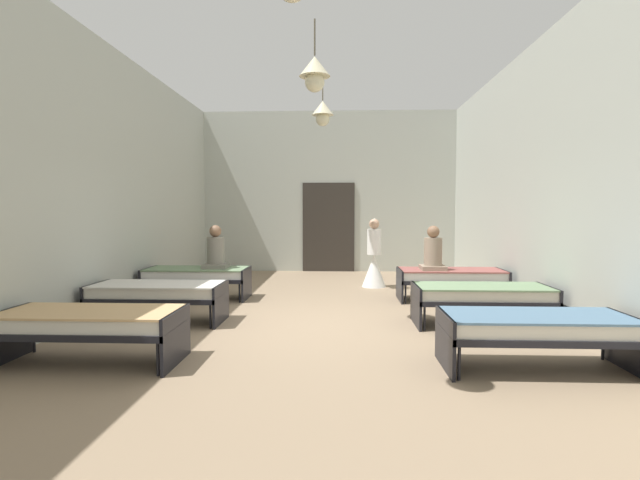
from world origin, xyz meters
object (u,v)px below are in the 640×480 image
Objects in this scene: bed_right_row_0 at (536,327)px; bed_left_row_2 at (197,275)px; nurse_near_aisle at (374,262)px; patient_seated_secondary at (433,254)px; bed_left_row_0 at (90,323)px; patient_seated_primary at (216,252)px; bed_left_row_1 at (158,293)px; bed_right_row_2 at (451,277)px; bed_right_row_1 at (482,295)px.

bed_left_row_2 is at bearing 140.99° from bed_right_row_0.
patient_seated_secondary is (0.95, -1.63, 0.34)m from nurse_near_aisle.
patient_seated_primary is at bearing 84.75° from bed_left_row_0.
bed_left_row_1 is 5.06m from bed_right_row_2.
bed_right_row_0 is 1.00× the size of bed_left_row_1.
bed_left_row_2 is at bearing 157.95° from bed_right_row_1.
nurse_near_aisle is 3.42m from patient_seated_primary.
bed_left_row_2 is at bearing 178.72° from patient_seated_secondary.
bed_right_row_0 is at bearing -39.01° from bed_left_row_2.
bed_left_row_2 is 2.38× the size of patient_seated_primary.
bed_right_row_1 is (4.69, 0.00, 0.00)m from bed_left_row_1.
bed_right_row_2 is at bearing -0.13° from patient_seated_primary.
bed_right_row_2 is at bearing 22.05° from bed_left_row_1.
patient_seated_secondary is at bearing 100.99° from bed_right_row_1.
bed_left_row_0 is at bearing -90.00° from bed_left_row_2.
bed_left_row_0 is 5.06m from bed_right_row_1.
patient_seated_secondary is (4.34, 3.70, 0.43)m from bed_left_row_0.
bed_left_row_2 is 1.28× the size of nurse_near_aisle.
bed_left_row_1 is (0.00, 1.90, 0.00)m from bed_left_row_0.
bed_left_row_0 is at bearing 180.00° from bed_right_row_0.
bed_right_row_0 is 3.80m from bed_right_row_2.
bed_left_row_0 and bed_left_row_1 have the same top height.
bed_left_row_1 is at bearing 157.95° from bed_right_row_0.
bed_right_row_1 is 5.06m from bed_left_row_2.
patient_seated_secondary is at bearing 95.40° from bed_right_row_0.
bed_right_row_1 and bed_right_row_2 have the same top height.
patient_seated_primary reaches higher than bed_right_row_2.
patient_seated_primary is (-4.34, 1.91, 0.43)m from bed_right_row_1.
bed_left_row_1 is at bearing -157.44° from patient_seated_secondary.
nurse_near_aisle reaches higher than bed_left_row_1.
bed_right_row_1 is 1.00× the size of bed_right_row_2.
bed_right_row_0 is 3.74m from patient_seated_secondary.
bed_left_row_0 is 5.72m from patient_seated_secondary.
patient_seated_secondary reaches higher than bed_left_row_1.
bed_left_row_2 is at bearing 90.00° from bed_left_row_1.
bed_left_row_1 is 4.83m from nurse_near_aisle.
bed_right_row_1 is 1.28× the size of nurse_near_aisle.
bed_left_row_1 is 1.28× the size of nurse_near_aisle.
bed_left_row_2 is (0.00, 3.80, 0.00)m from bed_left_row_0.
bed_left_row_0 is 3.80m from bed_left_row_2.
bed_right_row_2 is 2.01m from nurse_near_aisle.
bed_left_row_1 is (-4.69, 1.90, 0.00)m from bed_right_row_0.
bed_left_row_1 is 1.00× the size of bed_right_row_1.
bed_left_row_2 is 4.36m from patient_seated_secondary.
bed_left_row_1 is at bearing -100.38° from patient_seated_primary.
bed_right_row_0 is at bearing -22.05° from bed_left_row_1.
bed_left_row_0 is 1.00× the size of bed_right_row_0.
bed_left_row_2 is 4.69m from bed_right_row_2.
nurse_near_aisle is at bearing 130.20° from bed_right_row_2.
bed_right_row_1 and bed_left_row_2 have the same top height.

